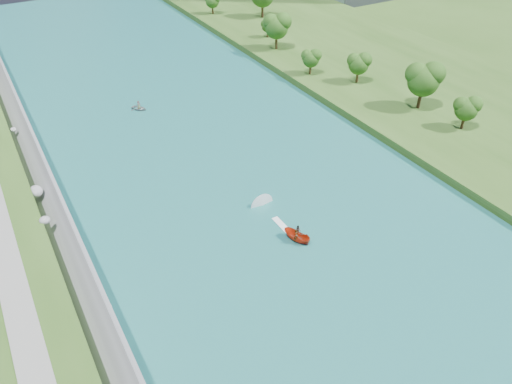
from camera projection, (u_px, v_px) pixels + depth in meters
ground at (309, 259)px, 62.41m from camera, size 260.00×260.00×0.00m
river_water at (234, 181)px, 76.39m from camera, size 55.00×240.00×0.10m
berm_east at (461, 105)px, 96.05m from camera, size 44.00×240.00×1.50m
riprap_bank at (60, 230)px, 64.13m from camera, size 4.20×236.00×4.45m
riverside_path at (0, 232)px, 61.15m from camera, size 3.00×200.00×0.10m
trees_east at (399, 74)px, 94.03m from camera, size 18.35×141.99×11.18m
motorboat at (289, 229)px, 66.01m from camera, size 3.60×18.86×2.17m
raft at (139, 108)px, 95.57m from camera, size 3.72×3.93×1.71m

